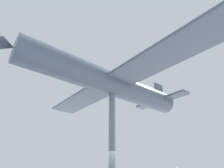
# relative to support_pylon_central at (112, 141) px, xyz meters

# --- Properties ---
(support_pylon_central) EXTENTS (0.43, 0.43, 6.28)m
(support_pylon_central) POSITION_rel_support_pylon_central_xyz_m (0.00, 0.00, 0.00)
(support_pylon_central) COLOR slate
(support_pylon_central) RESTS_ON ground_plane
(suspended_airplane) EXTENTS (16.60, 14.78, 2.68)m
(suspended_airplane) POSITION_rel_support_pylon_central_xyz_m (-0.05, 0.23, 4.02)
(suspended_airplane) COLOR #4C5666
(suspended_airplane) RESTS_ON support_pylon_central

